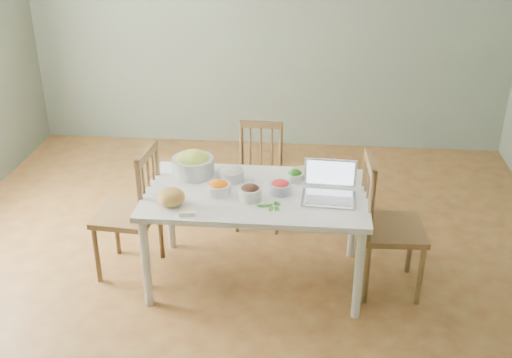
# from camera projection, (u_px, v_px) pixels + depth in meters

# --- Properties ---
(floor) EXTENTS (5.00, 5.00, 0.00)m
(floor) POSITION_uv_depth(u_px,v_px,m) (242.00, 272.00, 4.68)
(floor) COLOR brown
(floor) RESTS_ON ground
(wall_back) EXTENTS (5.00, 0.00, 2.70)m
(wall_back) POSITION_uv_depth(u_px,v_px,m) (269.00, 20.00, 6.30)
(wall_back) COLOR #60695C
(wall_back) RESTS_ON ground
(dining_table) EXTENTS (1.54, 0.87, 0.72)m
(dining_table) POSITION_uv_depth(u_px,v_px,m) (256.00, 237.00, 4.45)
(dining_table) COLOR white
(dining_table) RESTS_ON floor
(chair_far) EXTENTS (0.39, 0.37, 0.87)m
(chair_far) POSITION_uv_depth(u_px,v_px,m) (259.00, 178.00, 5.13)
(chair_far) COLOR brown
(chair_far) RESTS_ON floor
(chair_left) EXTENTS (0.46, 0.48, 1.00)m
(chair_left) POSITION_uv_depth(u_px,v_px,m) (126.00, 211.00, 4.49)
(chair_left) COLOR brown
(chair_left) RESTS_ON floor
(chair_right) EXTENTS (0.45, 0.47, 1.02)m
(chair_right) POSITION_uv_depth(u_px,v_px,m) (393.00, 226.00, 4.29)
(chair_right) COLOR brown
(chair_right) RESTS_ON floor
(bread_boule) EXTENTS (0.24, 0.24, 0.12)m
(bread_boule) POSITION_uv_depth(u_px,v_px,m) (171.00, 197.00, 4.09)
(bread_boule) COLOR tan
(bread_boule) RESTS_ON dining_table
(butter_stick) EXTENTS (0.11, 0.04, 0.03)m
(butter_stick) POSITION_uv_depth(u_px,v_px,m) (187.00, 214.00, 3.98)
(butter_stick) COLOR white
(butter_stick) RESTS_ON dining_table
(bowl_squash) EXTENTS (0.31, 0.31, 0.18)m
(bowl_squash) POSITION_uv_depth(u_px,v_px,m) (193.00, 163.00, 4.50)
(bowl_squash) COLOR #D3C95F
(bowl_squash) RESTS_ON dining_table
(bowl_carrot) EXTENTS (0.20, 0.20, 0.09)m
(bowl_carrot) POSITION_uv_depth(u_px,v_px,m) (219.00, 188.00, 4.24)
(bowl_carrot) COLOR #D36E00
(bowl_carrot) RESTS_ON dining_table
(bowl_onion) EXTENTS (0.21, 0.21, 0.10)m
(bowl_onion) POSITION_uv_depth(u_px,v_px,m) (231.00, 173.00, 4.43)
(bowl_onion) COLOR white
(bowl_onion) RESTS_ON dining_table
(bowl_mushroom) EXTENTS (0.21, 0.21, 0.10)m
(bowl_mushroom) POSITION_uv_depth(u_px,v_px,m) (250.00, 192.00, 4.17)
(bowl_mushroom) COLOR #311D14
(bowl_mushroom) RESTS_ON dining_table
(bowl_redpep) EXTENTS (0.20, 0.20, 0.09)m
(bowl_redpep) POSITION_uv_depth(u_px,v_px,m) (280.00, 187.00, 4.26)
(bowl_redpep) COLOR red
(bowl_redpep) RESTS_ON dining_table
(bowl_broccoli) EXTENTS (0.15, 0.15, 0.08)m
(bowl_broccoli) POSITION_uv_depth(u_px,v_px,m) (295.00, 175.00, 4.43)
(bowl_broccoli) COLOR #17490F
(bowl_broccoli) RESTS_ON dining_table
(flatbread) EXTENTS (0.25, 0.25, 0.02)m
(flatbread) POSITION_uv_depth(u_px,v_px,m) (305.00, 173.00, 4.54)
(flatbread) COLOR tan
(flatbread) RESTS_ON dining_table
(basil_bunch) EXTENTS (0.18, 0.18, 0.02)m
(basil_bunch) POSITION_uv_depth(u_px,v_px,m) (269.00, 205.00, 4.10)
(basil_bunch) COLOR #176215
(basil_bunch) RESTS_ON dining_table
(laptop) EXTENTS (0.37, 0.33, 0.24)m
(laptop) POSITION_uv_depth(u_px,v_px,m) (329.00, 184.00, 4.13)
(laptop) COLOR silver
(laptop) RESTS_ON dining_table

